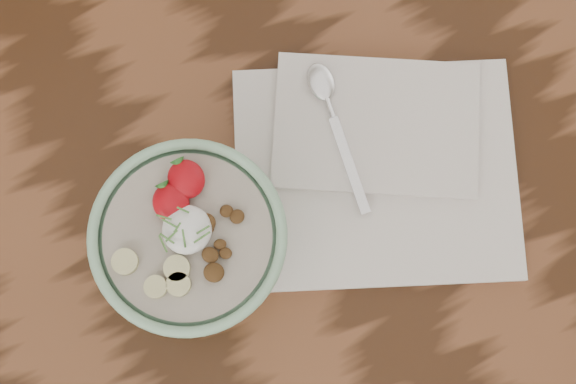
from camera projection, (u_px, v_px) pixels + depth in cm
name	position (u px, v px, depth cm)	size (l,w,h in cm)	color
table	(185.00, 334.00, 87.79)	(160.00, 90.00, 75.00)	#341C0D
breakfast_bowl	(192.00, 241.00, 74.33)	(17.80, 17.80, 11.72)	#8CBC96
napkin	(376.00, 163.00, 81.12)	(35.08, 32.25, 1.74)	silver
spoon	(328.00, 102.00, 80.91)	(4.14, 16.36, 0.85)	silver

